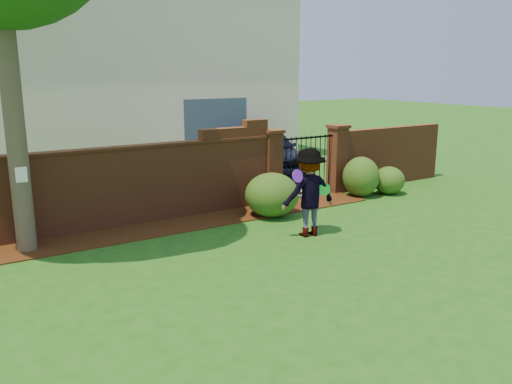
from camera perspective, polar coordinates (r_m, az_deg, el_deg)
ground at (r=9.19m, az=3.25°, el=-8.32°), size 80.00×80.00×0.01m
mulch_bed at (r=11.54m, az=-10.39°, el=-3.91°), size 11.10×1.08×0.03m
brick_wall at (r=11.60m, az=-16.67°, el=0.49°), size 8.70×0.31×2.16m
brick_wall_return at (r=16.15m, az=14.15°, el=3.81°), size 4.00×0.25×1.70m
pillar_left at (r=13.43m, az=1.69°, el=2.84°), size 0.50×0.50×1.88m
pillar_right at (r=14.76m, az=8.79°, el=3.62°), size 0.50×0.50×1.88m
iron_gate at (r=14.08m, az=5.40°, el=2.85°), size 1.78×0.03×1.60m
driveway at (r=17.51m, az=-2.69°, el=2.09°), size 3.20×8.00×0.01m
house at (r=19.86m, az=-15.14°, el=12.13°), size 12.40×6.40×6.30m
car at (r=17.09m, az=1.32°, el=4.39°), size 2.61×4.71×1.51m
paper_notice at (r=10.41m, az=-24.08°, el=1.72°), size 0.20×0.01×0.28m
shrub_left at (r=12.21m, az=1.73°, el=-0.31°), size 1.26×1.26×1.03m
shrub_middle at (r=14.42m, az=11.30°, el=1.63°), size 0.98×0.98×1.08m
shrub_right at (r=14.91m, az=14.19°, el=1.23°), size 0.86×0.86×0.76m
man at (r=10.74m, az=5.81°, el=-0.10°), size 1.26×0.83×1.82m
frisbee_purple at (r=10.33m, az=4.52°, el=1.74°), size 0.27×0.10×0.26m
frisbee_green at (r=10.77m, az=7.41°, el=0.29°), size 0.26×0.14×0.26m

